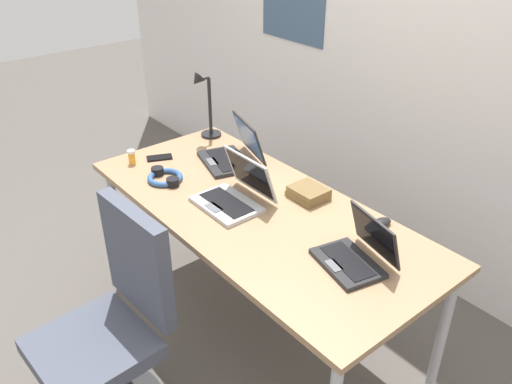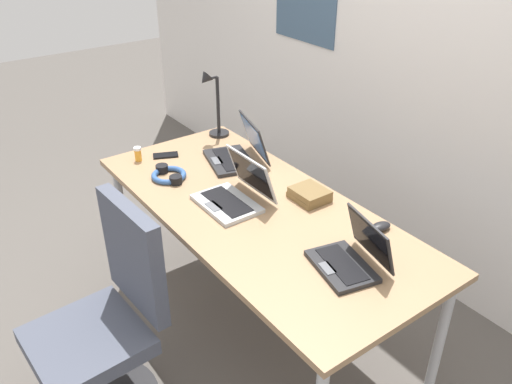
# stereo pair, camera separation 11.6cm
# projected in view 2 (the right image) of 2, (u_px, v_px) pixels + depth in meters

# --- Properties ---
(ground_plane) EXTENTS (12.00, 12.00, 0.00)m
(ground_plane) POSITION_uv_depth(u_px,v_px,m) (256.00, 325.00, 2.79)
(ground_plane) COLOR #56514C
(wall_back) EXTENTS (6.00, 0.13, 2.60)m
(wall_back) POSITION_uv_depth(u_px,v_px,m) (427.00, 49.00, 2.70)
(wall_back) COLOR silver
(wall_back) RESTS_ON ground_plane
(desk) EXTENTS (1.80, 0.80, 0.74)m
(desk) POSITION_uv_depth(u_px,v_px,m) (256.00, 217.00, 2.45)
(desk) COLOR #9E7A56
(desk) RESTS_ON ground_plane
(desk_lamp) EXTENTS (0.12, 0.18, 0.40)m
(desk_lamp) POSITION_uv_depth(u_px,v_px,m) (213.00, 105.00, 3.02)
(desk_lamp) COLOR black
(desk_lamp) RESTS_ON desk
(laptop_near_mouse) EXTENTS (0.32, 0.30, 0.20)m
(laptop_near_mouse) POSITION_uv_depth(u_px,v_px,m) (350.00, 258.00, 2.01)
(laptop_near_mouse) COLOR #232326
(laptop_near_mouse) RESTS_ON desk
(laptop_mid_desk) EXTENTS (0.39, 0.37, 0.23)m
(laptop_mid_desk) POSITION_uv_depth(u_px,v_px,m) (237.00, 153.00, 2.81)
(laptop_mid_desk) COLOR #232326
(laptop_mid_desk) RESTS_ON desk
(laptop_back_left) EXTENTS (0.32, 0.29, 0.23)m
(laptop_back_left) POSITION_uv_depth(u_px,v_px,m) (234.00, 194.00, 2.43)
(laptop_back_left) COLOR #B7BABC
(laptop_back_left) RESTS_ON desk
(computer_mouse) EXTENTS (0.07, 0.10, 0.03)m
(computer_mouse) POSITION_uv_depth(u_px,v_px,m) (381.00, 226.00, 2.25)
(computer_mouse) COLOR black
(computer_mouse) RESTS_ON desk
(cell_phone) EXTENTS (0.11, 0.15, 0.01)m
(cell_phone) POSITION_uv_depth(u_px,v_px,m) (166.00, 155.00, 2.88)
(cell_phone) COLOR black
(cell_phone) RESTS_ON desk
(headphones) EXTENTS (0.21, 0.18, 0.04)m
(headphones) POSITION_uv_depth(u_px,v_px,m) (169.00, 175.00, 2.66)
(headphones) COLOR #335999
(headphones) RESTS_ON desk
(pill_bottle) EXTENTS (0.04, 0.04, 0.08)m
(pill_bottle) POSITION_uv_depth(u_px,v_px,m) (138.00, 154.00, 2.81)
(pill_bottle) COLOR gold
(pill_bottle) RESTS_ON desk
(book_stack) EXTENTS (0.17, 0.15, 0.06)m
(book_stack) POSITION_uv_depth(u_px,v_px,m) (310.00, 194.00, 2.46)
(book_stack) COLOR brown
(book_stack) RESTS_ON desk
(office_chair) EXTENTS (0.52, 0.55, 0.97)m
(office_chair) POSITION_uv_depth(u_px,v_px,m) (106.00, 335.00, 2.18)
(office_chair) COLOR black
(office_chair) RESTS_ON ground_plane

